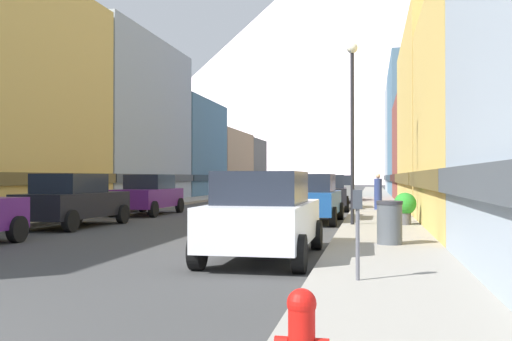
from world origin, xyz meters
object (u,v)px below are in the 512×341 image
at_px(potted_plant_0, 47,202).
at_px(streetlamp_right, 352,105).
at_px(parking_meter_near, 358,221).
at_px(pedestrian_0, 378,193).
at_px(fire_hydrant_near, 302,333).
at_px(car_left_2, 148,194).
at_px(car_right_2, 328,192).
at_px(trash_bin_right, 390,222).
at_px(potted_plant_1, 405,206).
at_px(car_right_3, 338,189).
at_px(car_right_1, 311,198).
at_px(car_right_0, 264,215).
at_px(car_driving_0, 328,185).
at_px(car_left_1, 73,200).

relative_size(potted_plant_0, streetlamp_right, 0.15).
distance_m(parking_meter_near, pedestrian_0, 18.64).
bearing_deg(fire_hydrant_near, car_left_2, 115.19).
bearing_deg(car_right_2, trash_bin_right, -80.63).
xyz_separation_m(potted_plant_1, pedestrian_0, (-0.75, 8.41, 0.17)).
bearing_deg(car_right_3, streetlamp_right, -85.42).
relative_size(car_right_1, streetlamp_right, 0.76).
distance_m(car_right_3, pedestrian_0, 10.93).
height_order(car_right_0, fire_hydrant_near, car_right_0).
xyz_separation_m(car_driving_0, streetlamp_right, (3.75, -39.86, 3.09)).
bearing_deg(fire_hydrant_near, car_right_2, 93.85).
bearing_deg(streetlamp_right, fire_hydrant_near, -89.60).
distance_m(car_left_1, potted_plant_0, 4.82).
distance_m(car_left_1, car_right_0, 9.66).
bearing_deg(potted_plant_0, streetlamp_right, -11.20).
bearing_deg(streetlamp_right, car_right_0, -102.31).
height_order(car_right_1, fire_hydrant_near, car_right_1).
distance_m(car_driving_0, pedestrian_0, 31.55).
bearing_deg(potted_plant_1, pedestrian_0, 95.10).
height_order(car_driving_0, parking_meter_near, car_driving_0).
distance_m(car_right_0, car_driving_0, 47.01).
height_order(car_driving_0, potted_plant_1, car_driving_0).
relative_size(car_driving_0, pedestrian_0, 2.62).
distance_m(car_left_1, streetlamp_right, 9.73).
bearing_deg(potted_plant_0, parking_meter_near, -44.25).
xyz_separation_m(car_right_3, trash_bin_right, (2.55, -24.58, -0.26)).
height_order(trash_bin_right, potted_plant_0, trash_bin_right).
bearing_deg(car_right_2, car_right_1, -90.03).
height_order(car_right_0, potted_plant_1, car_right_0).
xyz_separation_m(parking_meter_near, pedestrian_0, (0.50, 18.63, -0.09)).
relative_size(car_right_3, pedestrian_0, 2.66).
distance_m(car_right_3, trash_bin_right, 24.72).
relative_size(car_right_2, car_driving_0, 1.02).
distance_m(car_driving_0, potted_plant_0, 38.39).
bearing_deg(streetlamp_right, potted_plant_0, 168.80).
relative_size(car_right_0, potted_plant_1, 4.31).
bearing_deg(potted_plant_0, fire_hydrant_near, -53.41).
bearing_deg(potted_plant_0, pedestrian_0, 25.12).
xyz_separation_m(car_driving_0, parking_meter_near, (4.15, -49.83, 0.11)).
bearing_deg(car_driving_0, car_left_2, -98.89).
distance_m(car_left_2, car_right_2, 9.00).
xyz_separation_m(fire_hydrant_near, parking_meter_near, (0.30, 4.35, 0.49)).
relative_size(fire_hydrant_near, trash_bin_right, 0.72).
xyz_separation_m(potted_plant_0, potted_plant_1, (14.00, -2.20, 0.12)).
distance_m(pedestrian_0, streetlamp_right, 9.23).
bearing_deg(fire_hydrant_near, potted_plant_1, 83.93).
relative_size(pedestrian_0, streetlamp_right, 0.29).
bearing_deg(car_left_2, car_right_0, -58.58).
bearing_deg(car_left_1, pedestrian_0, 44.28).
bearing_deg(pedestrian_0, streetlamp_right, -95.94).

